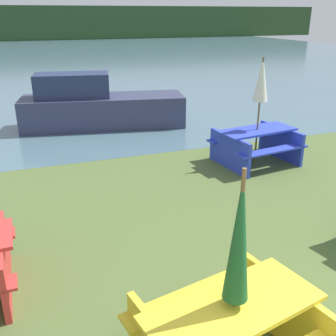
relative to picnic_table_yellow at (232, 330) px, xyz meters
name	(u,v)px	position (x,y,z in m)	size (l,w,h in m)	color
water	(50,56)	(0.67, 31.00, -0.45)	(60.00, 50.00, 0.00)	slate
far_treeline	(35,23)	(0.67, 51.00, 1.55)	(80.00, 1.60, 4.00)	#284723
picnic_table_yellow	(232,330)	(0.00, 0.00, 0.00)	(1.88, 1.68, 0.73)	yellow
picnic_table_blue	(256,143)	(3.14, 4.68, 0.02)	(1.87, 1.59, 0.77)	blue
umbrella_darkgreen	(239,239)	(0.00, 0.00, 0.96)	(0.22, 0.22, 2.03)	brown
umbrella_white	(261,81)	(3.14, 4.68, 1.37)	(0.32, 0.32, 2.29)	brown
boat	(98,107)	(0.44, 8.87, 0.15)	(4.79, 2.17, 1.56)	#333856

